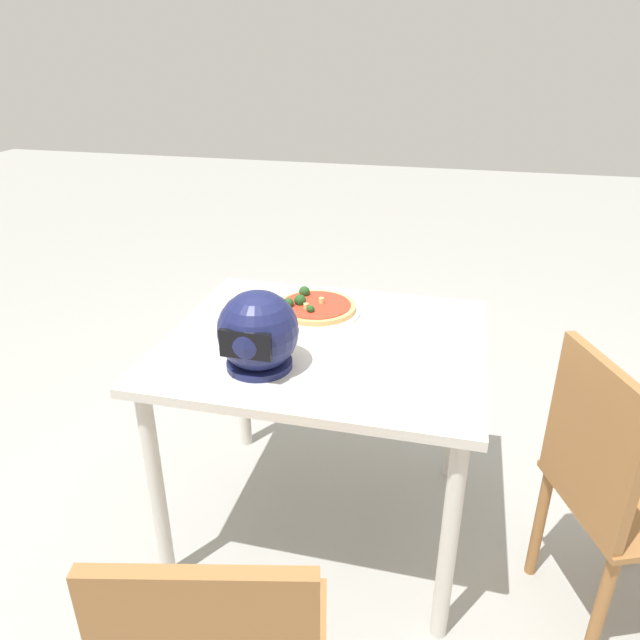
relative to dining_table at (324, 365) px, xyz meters
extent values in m
plane|color=#9E9E99|center=(0.00, 0.00, -0.66)|extent=(14.00, 14.00, 0.00)
cube|color=beige|center=(0.00, 0.00, 0.08)|extent=(1.01, 0.87, 0.03)
cylinder|color=beige|center=(-0.45, -0.38, -0.30)|extent=(0.05, 0.05, 0.73)
cylinder|color=beige|center=(0.45, -0.38, -0.30)|extent=(0.05, 0.05, 0.73)
cylinder|color=beige|center=(-0.45, 0.38, -0.30)|extent=(0.05, 0.05, 0.73)
cylinder|color=beige|center=(0.45, 0.38, -0.30)|extent=(0.05, 0.05, 0.73)
cylinder|color=white|center=(0.08, -0.19, 0.10)|extent=(0.31, 0.31, 0.01)
cylinder|color=tan|center=(0.08, -0.19, 0.12)|extent=(0.28, 0.28, 0.02)
cylinder|color=red|center=(0.08, -0.19, 0.13)|extent=(0.25, 0.25, 0.00)
sphere|color=#234C1E|center=(0.13, -0.18, 0.14)|extent=(0.04, 0.04, 0.04)
sphere|color=#234C1E|center=(0.08, -0.13, 0.14)|extent=(0.03, 0.03, 0.03)
sphere|color=#234C1E|center=(0.14, -0.27, 0.14)|extent=(0.04, 0.04, 0.04)
sphere|color=#234C1E|center=(0.17, -0.15, 0.14)|extent=(0.04, 0.04, 0.04)
cylinder|color=#E0D172|center=(0.06, -0.21, 0.14)|extent=(0.03, 0.03, 0.02)
cylinder|color=#E0D172|center=(0.15, -0.26, 0.14)|extent=(0.03, 0.03, 0.01)
cylinder|color=#E0D172|center=(0.10, -0.15, 0.14)|extent=(0.03, 0.03, 0.02)
sphere|color=#191E4C|center=(0.14, 0.22, 0.22)|extent=(0.24, 0.24, 0.24)
cylinder|color=#191E4C|center=(0.14, 0.22, 0.11)|extent=(0.19, 0.19, 0.02)
cube|color=black|center=(0.14, 0.32, 0.22)|extent=(0.15, 0.02, 0.08)
cube|color=#996638|center=(-0.96, 0.16, -0.22)|extent=(0.52, 0.52, 0.02)
cube|color=#996638|center=(-0.78, 0.23, 0.01)|extent=(0.17, 0.36, 0.45)
cylinder|color=#996638|center=(-1.05, -0.06, -0.45)|extent=(0.04, 0.04, 0.43)
cylinder|color=#996638|center=(-0.73, 0.07, -0.45)|extent=(0.04, 0.04, 0.43)
cylinder|color=#996638|center=(-0.86, 0.38, -0.45)|extent=(0.04, 0.04, 0.43)
camera|label=1|loc=(-0.39, 1.65, 0.96)|focal=33.23mm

